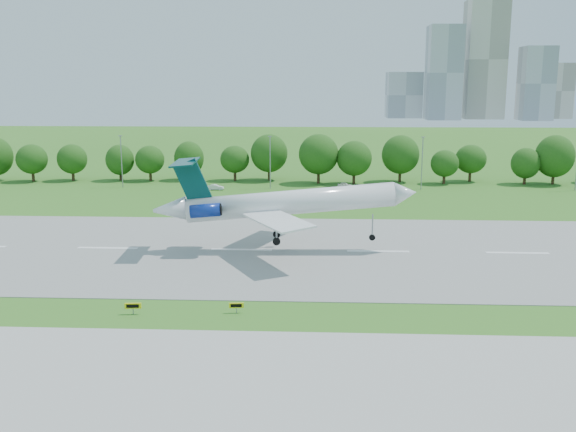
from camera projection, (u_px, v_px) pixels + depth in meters
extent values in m
plane|color=#30691B|center=(399.00, 312.00, 68.89)|extent=(600.00, 600.00, 0.00)
cube|color=gray|center=(378.00, 252.00, 93.34)|extent=(400.00, 45.00, 0.08)
cube|color=#ADADA8|center=(427.00, 389.00, 51.28)|extent=(400.00, 23.00, 0.08)
cylinder|color=#382314|center=(115.00, 174.00, 161.29)|extent=(0.70, 0.70, 3.60)
sphere|color=#184310|center=(114.00, 156.00, 160.40)|extent=(8.40, 8.40, 8.40)
cylinder|color=#382314|center=(273.00, 175.00, 159.44)|extent=(0.70, 0.70, 3.60)
sphere|color=#184310|center=(273.00, 157.00, 158.55)|extent=(8.40, 8.40, 8.40)
cylinder|color=#382314|center=(435.00, 176.00, 157.60)|extent=(0.70, 0.70, 3.60)
sphere|color=#184310|center=(436.00, 158.00, 156.71)|extent=(8.40, 8.40, 8.40)
cylinder|color=gray|center=(122.00, 162.00, 150.43)|extent=(0.24, 0.24, 12.00)
cube|color=gray|center=(120.00, 136.00, 149.19)|extent=(0.90, 0.25, 0.18)
cylinder|color=gray|center=(270.00, 163.00, 148.81)|extent=(0.24, 0.24, 12.00)
cube|color=gray|center=(270.00, 136.00, 147.57)|extent=(0.90, 0.25, 0.18)
cylinder|color=gray|center=(422.00, 164.00, 147.20)|extent=(0.24, 0.24, 12.00)
cube|color=gray|center=(423.00, 137.00, 145.96)|extent=(0.90, 0.25, 0.18)
cube|color=#B2B2B7|center=(444.00, 73.00, 430.86)|extent=(22.00, 22.00, 62.00)
cube|color=beige|center=(484.00, 60.00, 442.32)|extent=(26.00, 26.00, 80.00)
cube|color=#B2B2B7|center=(536.00, 84.00, 424.62)|extent=(20.00, 20.00, 48.00)
cube|color=beige|center=(557.00, 91.00, 449.02)|extent=(18.00, 18.00, 38.00)
cube|color=#B2B2B7|center=(404.00, 95.00, 459.41)|extent=(24.00, 24.00, 32.00)
cylinder|color=white|center=(290.00, 202.00, 92.48)|extent=(30.32, 5.35, 5.88)
cone|color=white|center=(405.00, 193.00, 92.44)|extent=(3.68, 3.70, 3.74)
cone|color=white|center=(170.00, 209.00, 92.43)|extent=(5.27, 3.80, 3.87)
cube|color=white|center=(278.00, 220.00, 85.84)|extent=(10.60, 13.80, 0.65)
cube|color=white|center=(278.00, 202.00, 99.53)|extent=(9.41, 13.92, 0.65)
cube|color=#053C3F|center=(193.00, 182.00, 91.67)|extent=(5.46, 0.83, 6.84)
cube|color=#053C3F|center=(185.00, 162.00, 91.08)|extent=(3.78, 9.67, 0.47)
cylinder|color=navy|center=(205.00, 211.00, 89.90)|extent=(4.44, 2.16, 2.23)
cylinder|color=navy|center=(209.00, 204.00, 94.99)|extent=(4.44, 2.16, 2.23)
cylinder|color=gray|center=(372.00, 226.00, 93.36)|extent=(0.20, 0.20, 3.50)
cylinder|color=black|center=(372.00, 237.00, 93.71)|extent=(0.92, 0.35, 0.90)
cylinder|color=gray|center=(276.00, 229.00, 91.01)|extent=(0.24, 0.24, 3.50)
cylinder|color=black|center=(277.00, 241.00, 91.36)|extent=(1.12, 0.52, 1.10)
cylinder|color=gray|center=(277.00, 223.00, 95.31)|extent=(0.24, 0.24, 3.50)
cylinder|color=black|center=(277.00, 234.00, 95.67)|extent=(1.12, 0.52, 1.10)
cube|color=gray|center=(133.00, 311.00, 68.03)|extent=(0.12, 0.12, 0.77)
cube|color=yellow|center=(133.00, 306.00, 67.92)|extent=(1.76, 0.37, 0.60)
cube|color=black|center=(133.00, 306.00, 67.80)|extent=(1.31, 0.15, 0.38)
cube|color=gray|center=(236.00, 310.00, 68.43)|extent=(0.11, 0.11, 0.69)
cube|color=yellow|center=(236.00, 305.00, 68.33)|extent=(1.60, 0.37, 0.54)
cube|color=black|center=(236.00, 306.00, 68.22)|extent=(1.18, 0.16, 0.35)
imported|color=silver|center=(215.00, 187.00, 147.55)|extent=(3.77, 1.34, 1.24)
imported|color=silver|center=(345.00, 185.00, 151.24)|extent=(3.57, 1.92, 1.15)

